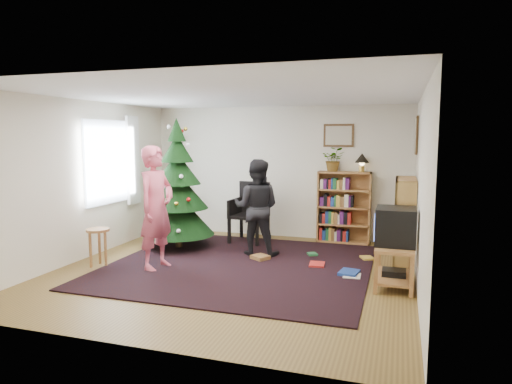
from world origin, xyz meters
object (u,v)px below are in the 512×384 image
(bookshelf_back, at_px, (344,206))
(christmas_tree, at_px, (178,195))
(potted_plant, at_px, (334,159))
(picture_back, at_px, (339,135))
(picture_right, at_px, (417,135))
(bookshelf_right, at_px, (405,220))
(crt_tv, at_px, (395,226))
(tv_stand, at_px, (394,261))
(stool, at_px, (98,237))
(person_by_chair, at_px, (256,207))
(table_lamp, at_px, (362,159))
(person_standing, at_px, (156,208))
(armchair, at_px, (251,209))

(bookshelf_back, bearing_deg, christmas_tree, -153.94)
(potted_plant, bearing_deg, picture_back, 66.11)
(picture_right, distance_m, christmas_tree, 4.06)
(christmas_tree, height_order, bookshelf_right, christmas_tree)
(picture_right, bearing_deg, christmas_tree, -169.45)
(picture_right, xyz_separation_m, crt_tv, (-0.26, -1.70, -1.16))
(bookshelf_right, height_order, crt_tv, bookshelf_right)
(bookshelf_back, bearing_deg, picture_back, 136.08)
(picture_back, xyz_separation_m, picture_right, (1.33, -0.73, 0.00))
(picture_right, bearing_deg, bookshelf_right, -105.81)
(tv_stand, xyz_separation_m, stool, (-4.23, -0.39, 0.12))
(christmas_tree, xyz_separation_m, person_by_chair, (1.43, -0.03, -0.15))
(christmas_tree, xyz_separation_m, table_lamp, (2.98, 1.31, 0.59))
(bookshelf_back, distance_m, crt_tv, 2.47)
(bookshelf_back, xyz_separation_m, crt_tv, (0.93, -2.29, 0.12))
(picture_back, distance_m, potted_plant, 0.46)
(tv_stand, relative_size, person_by_chair, 0.55)
(christmas_tree, height_order, tv_stand, christmas_tree)
(christmas_tree, xyz_separation_m, crt_tv, (3.60, -0.98, -0.15))
(bookshelf_back, height_order, person_standing, person_standing)
(person_standing, bearing_deg, picture_back, -30.52)
(picture_right, height_order, stool, picture_right)
(potted_plant, bearing_deg, stool, -139.13)
(person_standing, xyz_separation_m, table_lamp, (2.70, 2.53, 0.63))
(crt_tv, height_order, armchair, armchair)
(person_standing, relative_size, table_lamp, 5.36)
(christmas_tree, relative_size, potted_plant, 5.13)
(christmas_tree, distance_m, stool, 1.59)
(christmas_tree, relative_size, bookshelf_back, 1.73)
(tv_stand, height_order, person_standing, person_standing)
(picture_right, relative_size, person_by_chair, 0.38)
(christmas_tree, distance_m, potted_plant, 2.86)
(armchair, bearing_deg, bookshelf_right, -8.82)
(tv_stand, height_order, crt_tv, crt_tv)
(picture_right, height_order, potted_plant, picture_right)
(crt_tv, bearing_deg, picture_back, 113.76)
(bookshelf_back, xyz_separation_m, tv_stand, (0.93, -2.29, -0.34))
(bookshelf_back, relative_size, stool, 2.29)
(potted_plant, xyz_separation_m, table_lamp, (0.50, 0.00, 0.01))
(bookshelf_right, distance_m, tv_stand, 1.28)
(person_by_chair, relative_size, table_lamp, 4.67)
(person_by_chair, bearing_deg, stool, 28.10)
(stool, height_order, table_lamp, table_lamp)
(picture_right, xyz_separation_m, armchair, (-2.83, 0.15, -1.35))
(bookshelf_right, bearing_deg, person_by_chair, 96.73)
(stool, relative_size, potted_plant, 1.30)
(tv_stand, bearing_deg, table_lamp, 105.38)
(bookshelf_right, bearing_deg, person_standing, 112.96)
(person_by_chair, bearing_deg, christmas_tree, -6.30)
(tv_stand, bearing_deg, christmas_tree, 164.80)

